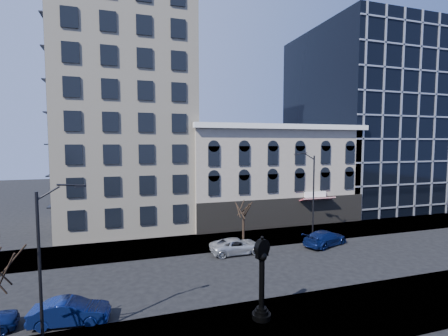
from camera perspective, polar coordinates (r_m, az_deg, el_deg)
name	(u,v)px	position (r m, az deg, el deg)	size (l,w,h in m)	color
ground	(215,275)	(26.59, -1.60, -18.21)	(160.00, 160.00, 0.00)	black
sidewalk_far	(193,244)	(33.88, -5.41, -13.09)	(160.00, 6.00, 0.12)	gray
sidewalk_near	(255,330)	(19.80, 5.49, -26.49)	(160.00, 6.00, 0.12)	gray
cream_tower	(125,69)	(43.48, -17.01, 16.27)	(15.90, 15.40, 42.50)	beige
victorian_row	(268,175)	(43.92, 7.81, -1.19)	(22.60, 11.19, 12.50)	#A29685
glass_office	(366,120)	(59.12, 23.69, 7.67)	(20.00, 20.15, 28.00)	black
street_clock	(262,281)	(19.76, 6.65, -19.19)	(1.10, 1.10, 4.86)	black
street_lamp_near	(52,224)	(17.70, -27.94, -8.62)	(2.11, 0.74, 8.30)	black
street_lamp_far	(308,172)	(35.22, 14.51, -0.77)	(2.39, 0.69, 9.31)	black
bare_tree_far	(244,206)	(33.61, 3.45, -6.70)	(2.82, 2.82, 4.84)	black
car_near_b	(70,312)	(21.87, -25.43, -21.85)	(1.48, 4.24, 1.40)	#0C194C
car_far_a	(237,246)	(30.98, 2.28, -13.52)	(2.32, 5.02, 1.40)	#A5A8AD
car_far_b	(325,238)	(34.67, 17.35, -11.66)	(2.12, 5.21, 1.51)	#0C194C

